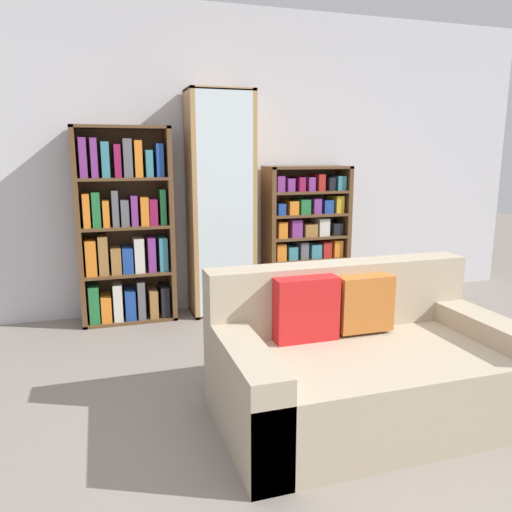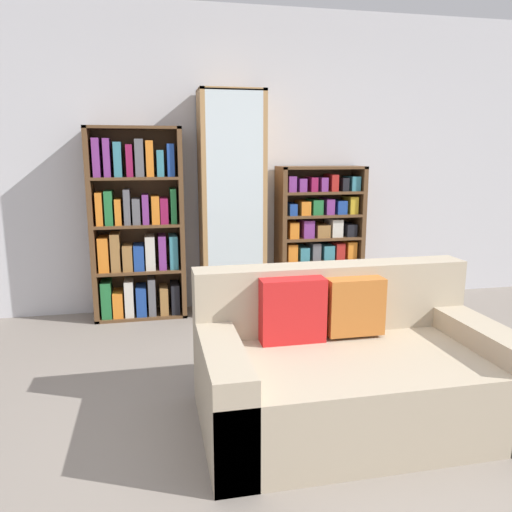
{
  "view_description": "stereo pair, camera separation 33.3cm",
  "coord_description": "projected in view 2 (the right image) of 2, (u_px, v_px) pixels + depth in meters",
  "views": [
    {
      "loc": [
        -1.23,
        -1.78,
        1.44
      ],
      "look_at": [
        -0.2,
        1.49,
        0.73
      ],
      "focal_mm": 35.0,
      "sensor_mm": 36.0,
      "label": 1
    },
    {
      "loc": [
        -0.91,
        -1.86,
        1.44
      ],
      "look_at": [
        -0.2,
        1.49,
        0.73
      ],
      "focal_mm": 35.0,
      "sensor_mm": 36.0,
      "label": 2
    }
  ],
  "objects": [
    {
      "name": "ground_plane",
      "position": [
        367.0,
        476.0,
        2.26
      ],
      "size": [
        16.0,
        16.0,
        0.0
      ],
      "primitive_type": "plane",
      "color": "gray"
    },
    {
      "name": "wall_back",
      "position": [
        249.0,
        162.0,
        4.62
      ],
      "size": [
        6.04,
        0.06,
        2.7
      ],
      "color": "silver",
      "rests_on": "ground"
    },
    {
      "name": "couch",
      "position": [
        350.0,
        370.0,
        2.71
      ],
      "size": [
        1.63,
        0.94,
        0.8
      ],
      "color": "tan",
      "rests_on": "ground"
    },
    {
      "name": "bookshelf_left",
      "position": [
        137.0,
        230.0,
        4.33
      ],
      "size": [
        0.79,
        0.32,
        1.65
      ],
      "color": "brown",
      "rests_on": "ground"
    },
    {
      "name": "display_cabinet",
      "position": [
        232.0,
        205.0,
        4.44
      ],
      "size": [
        0.56,
        0.36,
        1.96
      ],
      "color": "#AD7F4C",
      "rests_on": "ground"
    },
    {
      "name": "bookshelf_right",
      "position": [
        319.0,
        239.0,
        4.69
      ],
      "size": [
        0.8,
        0.32,
        1.31
      ],
      "color": "brown",
      "rests_on": "ground"
    },
    {
      "name": "wine_bottle",
      "position": [
        321.0,
        324.0,
        3.83
      ],
      "size": [
        0.08,
        0.08,
        0.35
      ],
      "color": "#143819",
      "rests_on": "ground"
    }
  ]
}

